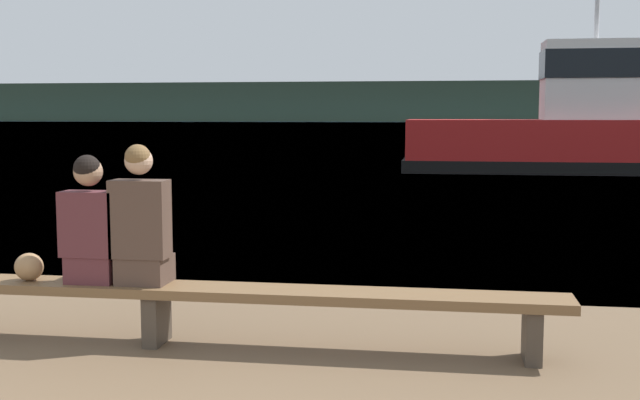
% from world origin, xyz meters
% --- Properties ---
extents(water_surface, '(240.00, 240.00, 0.00)m').
position_xyz_m(water_surface, '(0.00, 125.32, 0.00)').
color(water_surface, '#386084').
rests_on(water_surface, ground).
extents(far_shoreline, '(600.00, 12.00, 8.43)m').
position_xyz_m(far_shoreline, '(0.00, 172.35, 4.21)').
color(far_shoreline, '#2D3D2D').
rests_on(far_shoreline, ground).
extents(bench_main, '(6.27, 0.41, 0.47)m').
position_xyz_m(bench_main, '(-0.17, 3.54, 0.38)').
color(bench_main, brown).
rests_on(bench_main, ground).
extents(person_left, '(0.43, 0.37, 1.00)m').
position_xyz_m(person_left, '(-0.68, 3.54, 0.91)').
color(person_left, '#56282D').
rests_on(person_left, bench_main).
extents(person_right, '(0.43, 0.37, 1.08)m').
position_xyz_m(person_right, '(-0.27, 3.54, 0.94)').
color(person_right, '#4C382D').
rests_on(person_right, bench_main).
extents(shopping_bag, '(0.23, 0.20, 0.22)m').
position_xyz_m(shopping_bag, '(-1.21, 3.53, 0.58)').
color(shopping_bag, '#9E754C').
rests_on(shopping_bag, bench_main).
extents(tugboat_red, '(10.98, 2.74, 7.03)m').
position_xyz_m(tugboat_red, '(6.33, 22.86, 1.24)').
color(tugboat_red, '#A81919').
rests_on(tugboat_red, water_surface).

